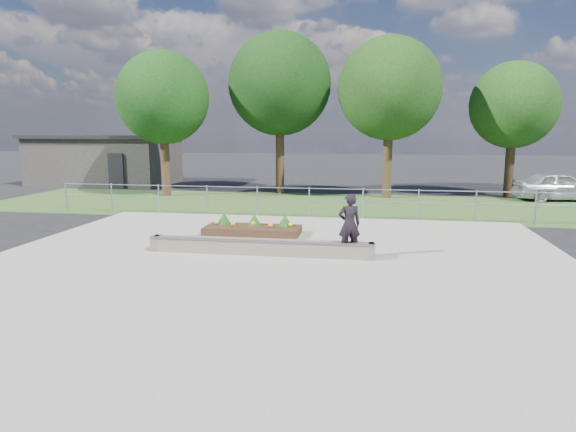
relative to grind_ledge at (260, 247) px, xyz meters
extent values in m
plane|color=black|center=(0.54, -1.43, -0.26)|extent=(120.00, 120.00, 0.00)
cube|color=#2D4D1E|center=(0.54, 9.57, -0.25)|extent=(30.00, 8.00, 0.02)
cube|color=gray|center=(0.54, -1.43, -0.23)|extent=(15.00, 15.00, 0.06)
cylinder|color=#9C9FA5|center=(-9.46, 6.07, 0.34)|extent=(0.06, 0.06, 1.20)
cylinder|color=#9A9DA3|center=(-7.46, 6.07, 0.34)|extent=(0.06, 0.06, 1.20)
cylinder|color=#919399|center=(-5.46, 6.07, 0.34)|extent=(0.06, 0.06, 1.20)
cylinder|color=gray|center=(-3.46, 6.07, 0.34)|extent=(0.06, 0.06, 1.20)
cylinder|color=gray|center=(-1.46, 6.07, 0.34)|extent=(0.06, 0.06, 1.20)
cylinder|color=#919599|center=(0.54, 6.07, 0.34)|extent=(0.06, 0.06, 1.20)
cylinder|color=#95989D|center=(2.54, 6.07, 0.34)|extent=(0.06, 0.06, 1.20)
cylinder|color=gray|center=(4.54, 6.07, 0.34)|extent=(0.06, 0.06, 1.20)
cylinder|color=gray|center=(6.54, 6.07, 0.34)|extent=(0.06, 0.06, 1.20)
cylinder|color=gray|center=(8.54, 6.07, 0.34)|extent=(0.06, 0.06, 1.20)
cylinder|color=#95989D|center=(0.54, 6.07, 0.89)|extent=(20.00, 0.04, 0.04)
cylinder|color=#979AA0|center=(0.54, 6.07, 0.44)|extent=(20.00, 0.04, 0.04)
cube|color=#2E2B29|center=(-13.46, 16.57, 1.14)|extent=(8.00, 5.00, 2.80)
cube|color=black|center=(-13.46, 16.57, 2.64)|extent=(8.40, 5.40, 0.20)
cube|color=black|center=(-11.46, 14.02, 0.74)|extent=(0.90, 0.10, 2.00)
cylinder|color=#392116|center=(-7.46, 11.57, 1.20)|extent=(0.44, 0.44, 2.93)
sphere|color=black|center=(-7.46, 11.57, 4.61)|extent=(4.55, 4.55, 4.55)
cylinder|color=#372216|center=(-1.96, 13.57, 1.42)|extent=(0.44, 0.44, 3.38)
sphere|color=black|center=(-1.96, 13.57, 5.36)|extent=(5.25, 5.25, 5.25)
cylinder|color=#302313|center=(3.54, 12.57, 1.31)|extent=(0.44, 0.44, 3.15)
sphere|color=black|center=(3.54, 12.57, 4.99)|extent=(4.90, 4.90, 4.90)
cylinder|color=black|center=(9.54, 14.07, 1.09)|extent=(0.44, 0.44, 2.70)
sphere|color=black|center=(9.54, 14.07, 4.24)|extent=(4.20, 4.20, 4.20)
cube|color=brown|center=(0.00, 0.00, 0.00)|extent=(6.00, 0.40, 0.40)
cylinder|color=gray|center=(0.00, -0.20, 0.20)|extent=(6.00, 0.06, 0.06)
cube|color=brown|center=(-2.90, 0.00, 0.00)|extent=(0.15, 0.42, 0.40)
cube|color=brown|center=(2.90, 0.00, 0.00)|extent=(0.15, 0.42, 0.40)
cube|color=black|center=(-0.82, 2.55, -0.08)|extent=(3.00, 1.20, 0.25)
sphere|color=yellow|center=(-2.02, 2.65, 0.13)|extent=(0.14, 0.14, 0.14)
sphere|color=yellow|center=(-1.42, 2.45, 0.13)|extent=(0.14, 0.14, 0.14)
sphere|color=gold|center=(-0.82, 2.65, 0.13)|extent=(0.14, 0.14, 0.14)
sphere|color=yellow|center=(-0.22, 2.45, 0.13)|extent=(0.14, 0.14, 0.14)
sphere|color=yellow|center=(0.38, 2.65, 0.13)|extent=(0.14, 0.14, 0.14)
cone|color=#144213|center=(-1.82, 2.80, 0.23)|extent=(0.44, 0.44, 0.36)
cone|color=#194313|center=(-0.82, 2.80, 0.23)|extent=(0.44, 0.44, 0.36)
cone|color=#154212|center=(0.18, 2.80, 0.23)|extent=(0.44, 0.44, 0.36)
cylinder|color=white|center=(2.07, -0.04, -0.18)|extent=(0.05, 0.03, 0.05)
cylinder|color=silver|center=(2.07, 0.14, -0.18)|extent=(0.05, 0.03, 0.05)
cylinder|color=silver|center=(2.59, -0.04, -0.18)|extent=(0.05, 0.03, 0.05)
cylinder|color=silver|center=(2.59, 0.14, -0.18)|extent=(0.05, 0.03, 0.05)
cylinder|color=#AAABB0|center=(2.07, 0.05, -0.15)|extent=(0.02, 0.18, 0.02)
cylinder|color=gray|center=(2.59, 0.05, -0.15)|extent=(0.02, 0.18, 0.02)
cube|color=maroon|center=(2.33, 0.05, -0.13)|extent=(0.80, 0.21, 0.02)
imported|color=black|center=(2.33, 0.05, 0.67)|extent=(0.66, 0.53, 1.59)
imported|color=#AFB4B9|center=(11.50, 12.87, 0.43)|extent=(4.24, 2.15, 1.38)
camera|label=1|loc=(2.92, -12.90, 3.06)|focal=32.00mm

